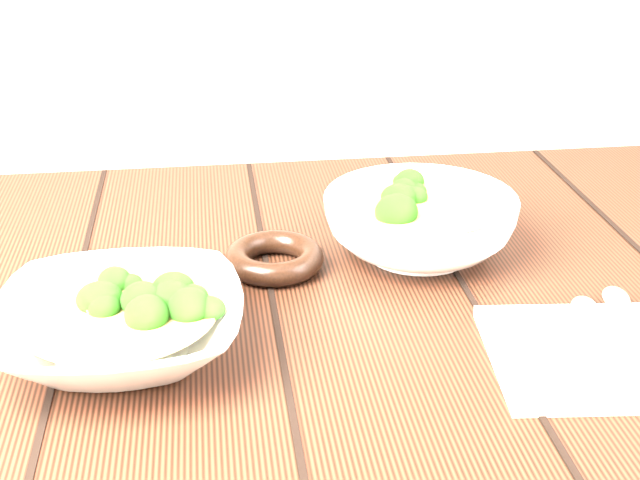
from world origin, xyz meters
TOP-DOWN VIEW (x-y plane):
  - table at (0.00, 0.00)m, footprint 1.20×0.80m
  - soup_bowl_front at (-0.16, -0.08)m, footprint 0.22×0.22m
  - soup_bowl_back at (0.15, 0.09)m, footprint 0.23×0.23m
  - trivet at (-0.01, 0.07)m, footprint 0.12×0.12m
  - napkin at (0.26, -0.15)m, footprint 0.22×0.18m
  - spoon_left at (0.26, -0.11)m, footprint 0.07×0.16m
  - spoon_right at (0.30, -0.10)m, footprint 0.07×0.16m

SIDE VIEW (x-z plane):
  - table at x=0.00m, z-range 0.26..1.01m
  - napkin at x=0.26m, z-range 0.75..0.76m
  - trivet at x=-0.01m, z-range 0.75..0.78m
  - spoon_left at x=0.26m, z-range 0.76..0.77m
  - spoon_right at x=0.30m, z-range 0.76..0.77m
  - soup_bowl_front at x=-0.16m, z-range 0.75..0.81m
  - soup_bowl_back at x=0.15m, z-range 0.75..0.83m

